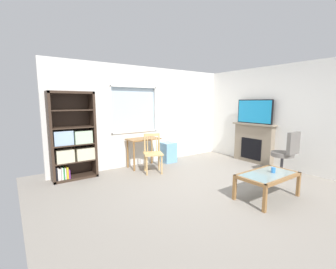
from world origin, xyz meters
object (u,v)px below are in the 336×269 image
Objects in this scene: bookshelf at (73,141)px; plastic_drawer_unit at (168,152)px; wooden_chair at (153,153)px; desk_under_window at (143,144)px; tv at (255,112)px; sippy_cup at (273,170)px; coffee_table at (268,177)px; office_chair at (286,152)px; fireplace at (253,143)px.

plastic_drawer_unit is at bearing -1.45° from bookshelf.
bookshelf is 2.05× the size of wooden_chair.
tv reaches higher than desk_under_window.
sippy_cup is (2.57, -3.00, -0.33)m from bookshelf.
tv is (4.28, -1.42, 0.58)m from bookshelf.
coffee_table is at bearing -70.31° from wooden_chair.
desk_under_window reaches higher than plastic_drawer_unit.
tv is 2.61m from coffee_table.
office_chair is 0.94× the size of coffee_table.
coffee_table is at bearing -89.69° from plastic_drawer_unit.
fireplace is 2.43m from coffee_table.
office_chair is (-0.46, -1.14, 0.02)m from fireplace.
bookshelf is 2.30× the size of desk_under_window.
wooden_chair is 0.84× the size of coffee_table.
office_chair is at bearing -33.64° from bookshelf.
wooden_chair is at bearing 112.24° from sippy_cup.
plastic_drawer_unit is at bearing 3.63° from desk_under_window.
bookshelf is 1.75m from wooden_chair.
desk_under_window reaches higher than sippy_cup.
bookshelf is 20.53× the size of sippy_cup.
tv is at bearing 42.55° from sippy_cup.
desk_under_window is at bearing 153.61° from tv.
wooden_chair is 0.90× the size of office_chair.
sippy_cup is at bearing -161.03° from office_chair.
desk_under_window reaches higher than coffee_table.
desk_under_window is at bearing 107.88° from sippy_cup.
plastic_drawer_unit reaches higher than sippy_cup.
fireplace is 1.20× the size of office_chair.
bookshelf reaches higher than fireplace.
wooden_chair is at bearing -21.43° from bookshelf.
tv reaches higher than plastic_drawer_unit.
coffee_table is (-1.86, -1.55, -0.17)m from fireplace.
bookshelf is 1.85× the size of office_chair.
tv reaches higher than wooden_chair.
plastic_drawer_unit is at bearing 92.80° from sippy_cup.
office_chair reaches higher than wooden_chair.
bookshelf is 1.73× the size of coffee_table.
office_chair is at bearing -111.10° from tv.
desk_under_window is 0.75× the size of coffee_table.
bookshelf is 1.54× the size of fireplace.
bookshelf is at bearing 129.34° from coffee_table.
plastic_drawer_unit is (0.79, 0.05, -0.33)m from desk_under_window.
wooden_chair is at bearing 109.69° from coffee_table.
sippy_cup is (-1.71, -1.57, -0.90)m from tv.
fireplace is at bearing 42.25° from sippy_cup.
desk_under_window is 2.99m from coffee_table.
tv is (2.65, -1.31, 0.78)m from desk_under_window.
wooden_chair is 2.96m from office_chair.
plastic_drawer_unit is 2.92m from coffee_table.
office_chair reaches higher than desk_under_window.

